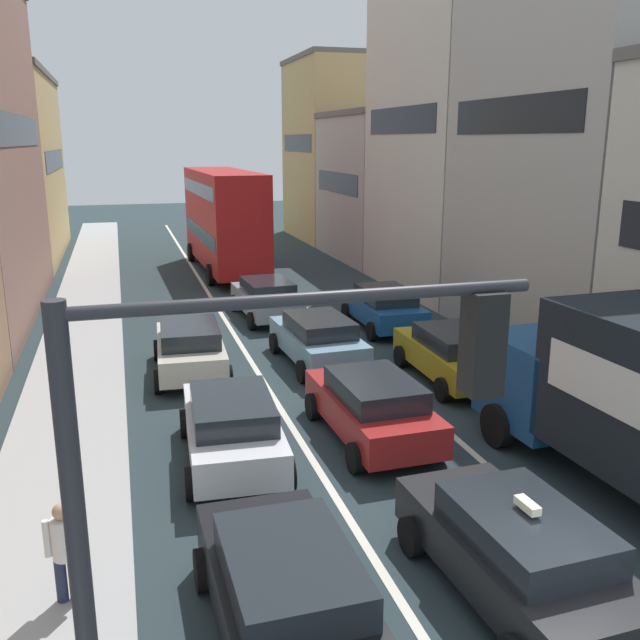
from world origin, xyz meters
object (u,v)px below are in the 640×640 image
Objects in this scene: wagon_left_lane_second at (232,426)px; wagon_right_lane_far at (384,306)px; traffic_light_pole at (249,505)px; hatchback_centre_lane_third at (318,339)px; bus_mid_queue_primary at (224,216)px; sedan_centre_lane_second at (372,406)px; pedestrian_near_kerb at (65,549)px; sedan_right_lane_behind_truck at (452,353)px; sedan_left_lane_front at (287,592)px; sedan_left_lane_third at (190,347)px; coupe_centre_lane_fourth at (267,298)px; taxi_centre_lane_front at (517,551)px.

wagon_left_lane_second and wagon_right_lane_far have the same top height.
traffic_light_pole is 1.25× the size of wagon_left_lane_second.
traffic_light_pole is 1.26× the size of hatchback_centre_lane_third.
bus_mid_queue_primary reaches higher than wagon_left_lane_second.
sedan_centre_lane_second and wagon_left_lane_second have the same top height.
sedan_right_lane_behind_truck is at bearing 130.83° from pedestrian_near_kerb.
sedan_left_lane_front and sedan_right_lane_behind_truck have the same top height.
wagon_right_lane_far is at bearing 65.59° from traffic_light_pole.
wagon_left_lane_second and sedan_left_lane_third have the same top height.
sedan_centre_lane_second is at bearing 173.93° from hatchback_centre_lane_third.
sedan_left_lane_front is (0.97, 2.96, -3.02)m from traffic_light_pole.
bus_mid_queue_primary is at bearing -4.92° from wagon_left_lane_second.
sedan_centre_lane_second and hatchback_centre_lane_third have the same top height.
sedan_centre_lane_second is 3.18m from wagon_left_lane_second.
traffic_light_pole is 4.34m from sedan_left_lane_front.
sedan_centre_lane_second and coupe_centre_lane_fourth have the same top height.
wagon_left_lane_second is (1.15, 8.56, -3.02)m from traffic_light_pole.
coupe_centre_lane_fourth is (3.17, 11.64, 0.00)m from wagon_left_lane_second.
pedestrian_near_kerb is (-3.00, -4.01, 0.15)m from wagon_left_lane_second.
traffic_light_pole is 1.26× the size of taxi_centre_lane_front.
sedan_right_lane_behind_truck is at bearing -160.04° from coupe_centre_lane_fourth.
hatchback_centre_lane_third and coupe_centre_lane_fourth have the same top height.
hatchback_centre_lane_third is at bearing -27.82° from wagon_left_lane_second.
traffic_light_pole is 1.27× the size of wagon_right_lane_far.
traffic_light_pole reaches higher than bus_mid_queue_primary.
wagon_right_lane_far is at bearing 146.62° from pedestrian_near_kerb.
bus_mid_queue_primary is at bearing -1.39° from sedan_centre_lane_second.
traffic_light_pole reaches higher than pedestrian_near_kerb.
wagon_left_lane_second and sedan_right_lane_behind_truck have the same top height.
bus_mid_queue_primary reaches higher than sedan_centre_lane_second.
traffic_light_pole is 20.88m from coupe_centre_lane_fourth.
traffic_light_pole is at bearing 165.07° from coupe_centre_lane_fourth.
sedan_left_lane_third is at bearing 168.16° from pedestrian_near_kerb.
wagon_right_lane_far is at bearing -127.44° from coupe_centre_lane_fourth.
hatchback_centre_lane_third is 1.01× the size of wagon_right_lane_far.
hatchback_centre_lane_third is 5.87m from coupe_centre_lane_fourth.
bus_mid_queue_primary is (-0.10, 27.17, 2.03)m from taxi_centre_lane_front.
hatchback_centre_lane_third is 2.64× the size of pedestrian_near_kerb.
traffic_light_pole is 6.08m from taxi_centre_lane_front.
sedan_left_lane_front is at bearing 87.55° from taxi_centre_lane_front.
sedan_right_lane_behind_truck is at bearing -38.13° from sedan_left_lane_front.
bus_mid_queue_primary reaches higher than coupe_centre_lane_fourth.
sedan_right_lane_behind_truck is (6.84, 8.94, 0.00)m from sedan_left_lane_front.
hatchback_centre_lane_third is 4.01m from sedan_right_lane_behind_truck.
wagon_left_lane_second is 6.76m from hatchback_centre_lane_third.
traffic_light_pole is 19.62m from wagon_right_lane_far.
traffic_light_pole is 0.52× the size of bus_mid_queue_primary.
sedan_left_lane_front is at bearing 166.15° from coupe_centre_lane_fourth.
pedestrian_near_kerb reaches higher than sedan_centre_lane_second.
sedan_centre_lane_second is (-0.05, 5.86, -0.00)m from taxi_centre_lane_front.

